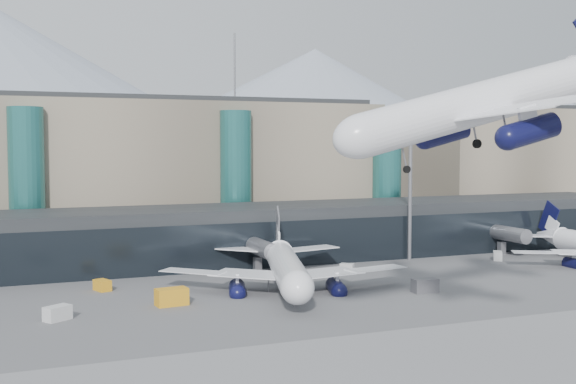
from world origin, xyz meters
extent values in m
plane|color=#515154|center=(0.00, 0.00, 0.00)|extent=(900.00, 900.00, 0.00)
cube|color=black|center=(0.00, 58.00, 5.00)|extent=(170.00, 18.00, 10.00)
cube|color=black|center=(0.00, 49.10, 4.00)|extent=(170.00, 0.40, 8.00)
cylinder|color=slate|center=(0.00, 47.00, 4.20)|extent=(2.80, 14.00, 2.80)
cube|color=slate|center=(0.00, 47.00, 1.20)|extent=(1.20, 1.20, 2.40)
cylinder|color=slate|center=(50.00, 47.00, 4.20)|extent=(2.80, 14.00, 2.80)
cube|color=slate|center=(50.00, 47.00, 1.20)|extent=(1.20, 1.20, 2.40)
cube|color=gray|center=(-25.00, 90.00, 15.00)|extent=(130.00, 30.00, 30.00)
cube|color=black|center=(-25.00, 90.00, 30.50)|extent=(123.50, 28.00, 1.00)
cube|color=gray|center=(95.00, 90.00, 15.00)|extent=(70.00, 30.00, 30.00)
cube|color=black|center=(95.00, 90.00, 30.50)|extent=(66.50, 28.00, 1.00)
cylinder|color=#246562|center=(-35.00, 74.00, 14.00)|extent=(6.40, 6.40, 28.00)
cylinder|color=#246562|center=(5.00, 74.00, 14.00)|extent=(6.40, 6.40, 28.00)
cylinder|color=#246562|center=(40.00, 74.00, 14.00)|extent=(6.40, 6.40, 28.00)
cylinder|color=slate|center=(10.00, 90.00, 38.00)|extent=(0.40, 0.40, 16.00)
cone|color=gray|center=(160.00, 380.00, 42.50)|extent=(340.00, 340.00, 85.00)
cone|color=gray|center=(340.00, 380.00, 35.00)|extent=(300.00, 300.00, 70.00)
cylinder|color=slate|center=(30.00, 48.00, 12.50)|extent=(0.70, 0.70, 25.00)
cube|color=slate|center=(30.00, 48.00, 25.30)|extent=(3.00, 1.20, 0.60)
cylinder|color=white|center=(4.36, -8.09, 26.76)|extent=(24.81, 4.58, 4.10)
ellipsoid|color=white|center=(-8.01, -7.85, 26.76)|extent=(5.82, 4.21, 4.10)
cube|color=white|center=(5.95, -16.96, 26.08)|extent=(12.65, 18.59, 0.20)
cylinder|color=#0B0C33|center=(4.58, -14.81, 23.99)|extent=(4.99, 2.35, 2.25)
cube|color=white|center=(6.30, 0.71, 26.08)|extent=(13.17, 18.51, 0.20)
cylinder|color=#0B0C33|center=(4.84, -1.38, 23.99)|extent=(4.99, 2.35, 2.25)
cylinder|color=slate|center=(-4.30, -7.92, 24.09)|extent=(0.17, 0.17, 3.28)
cylinder|color=black|center=(-4.30, -7.92, 22.66)|extent=(0.73, 0.27, 0.73)
cylinder|color=black|center=(5.37, -10.57, 22.66)|extent=(0.94, 0.38, 0.94)
cylinder|color=black|center=(5.47, -5.65, 22.66)|extent=(0.94, 0.38, 0.94)
cylinder|color=white|center=(-1.31, 31.00, 4.85)|extent=(11.69, 26.39, 4.35)
ellipsoid|color=white|center=(-5.07, 18.43, 4.85)|extent=(5.91, 7.08, 4.35)
cone|color=white|center=(3.52, 47.16, 5.06)|extent=(6.32, 8.43, 4.35)
cube|color=white|center=(8.21, 30.11, 4.13)|extent=(19.47, 9.03, 0.22)
cylinder|color=#0B0C33|center=(5.62, 29.32, 1.91)|extent=(3.80, 5.71, 2.39)
cube|color=white|center=(8.55, 45.66, 5.28)|extent=(10.29, 5.59, 0.17)
cube|color=white|center=(-9.75, 35.48, 4.13)|extent=(18.24, 17.22, 0.22)
cylinder|color=#0B0C33|center=(-8.03, 33.40, 1.91)|extent=(3.80, 5.71, 2.39)
cube|color=white|center=(-1.50, 48.67, 5.28)|extent=(9.57, 9.52, 0.17)
cube|color=slate|center=(3.63, 47.52, 8.54)|extent=(2.11, 6.30, 7.66)
cube|color=white|center=(3.31, 46.44, 7.24)|extent=(1.54, 4.25, 4.19)
cylinder|color=slate|center=(-3.94, 22.20, 2.02)|extent=(0.18, 0.18, 3.48)
cylinder|color=black|center=(-3.94, 22.20, 0.50)|extent=(0.49, 0.82, 0.77)
cylinder|color=black|center=(1.51, 31.33, 0.50)|extent=(0.65, 1.06, 0.99)
cylinder|color=black|center=(-3.49, 32.83, 0.50)|extent=(0.65, 1.06, 0.99)
cone|color=white|center=(59.60, 46.75, 4.73)|extent=(4.46, 7.23, 4.07)
cube|color=white|center=(64.50, 46.47, 4.94)|extent=(9.74, 6.99, 0.16)
cube|color=white|center=(50.05, 33.25, 3.86)|extent=(18.26, 13.55, 0.20)
cylinder|color=#0B0C33|center=(52.07, 31.73, 1.79)|extent=(2.51, 5.03, 2.24)
cube|color=white|center=(54.70, 47.03, 4.94)|extent=(9.61, 7.73, 0.16)
cube|color=#0B0C33|center=(59.62, 47.10, 7.99)|extent=(0.59, 6.08, 7.16)
cube|color=white|center=(59.56, 46.05, 6.77)|extent=(0.52, 4.07, 3.91)
cube|color=#BCBCBC|center=(-33.65, 24.41, 0.88)|extent=(3.60, 3.18, 1.77)
cube|color=orange|center=(-26.23, 40.45, 0.79)|extent=(2.50, 3.14, 1.58)
cube|color=#46454A|center=(16.46, 21.75, 1.00)|extent=(3.72, 2.14, 2.00)
cube|color=#BCBCBC|center=(44.67, 41.42, 0.81)|extent=(2.88, 3.19, 1.62)
cube|color=#BCBCBC|center=(13.93, 41.49, 0.65)|extent=(2.53, 2.46, 1.30)
cube|color=orange|center=(-19.05, 27.23, 1.14)|extent=(4.35, 2.63, 2.28)
camera|label=1|loc=(-40.01, -65.50, 21.23)|focal=45.00mm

